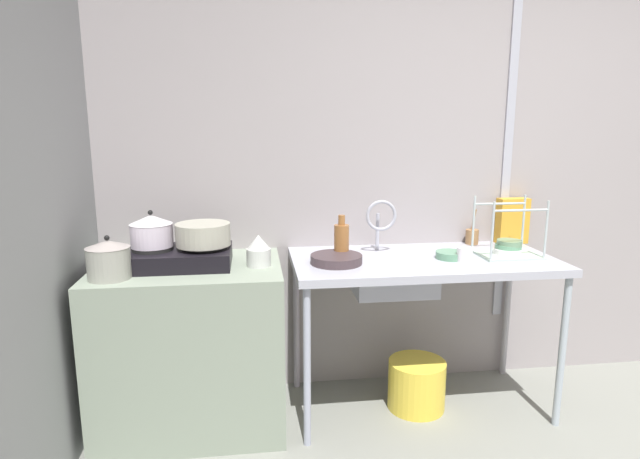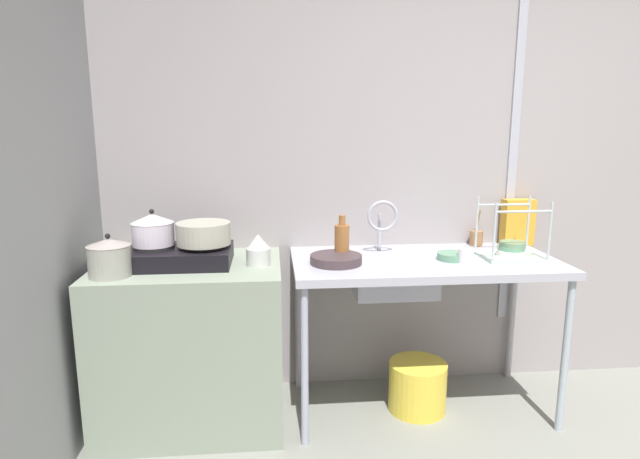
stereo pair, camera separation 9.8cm
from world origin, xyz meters
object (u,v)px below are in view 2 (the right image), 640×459
at_px(stove, 180,255).
at_px(percolator, 258,250).
at_px(pot_on_left_burner, 153,229).
at_px(bottle_by_sink, 342,241).
at_px(bucket_on_floor, 417,386).
at_px(frying_pan, 336,259).
at_px(small_bowl_on_drainboard, 452,256).
at_px(utensil_jar, 476,238).
at_px(pot_on_right_burner, 204,233).
at_px(sink_basin, 392,276).
at_px(dish_rack, 511,249).
at_px(cereal_box, 518,222).
at_px(faucet, 382,218).
at_px(cup_by_rack, 466,256).
at_px(pot_beside_stove, 109,257).

xyz_separation_m(stove, percolator, (0.39, -0.05, 0.03)).
height_order(pot_on_left_burner, bottle_by_sink, pot_on_left_burner).
distance_m(stove, bucket_on_floor, 1.44).
bearing_deg(frying_pan, small_bowl_on_drainboard, 1.97).
bearing_deg(utensil_jar, pot_on_left_burner, -171.18).
height_order(percolator, small_bowl_on_drainboard, percolator).
xyz_separation_m(pot_on_right_burner, percolator, (0.27, -0.05, -0.08)).
distance_m(sink_basin, dish_rack, 0.64).
xyz_separation_m(percolator, bucket_on_floor, (0.84, 0.02, -0.78)).
bearing_deg(sink_basin, pot_on_left_burner, 179.81).
bearing_deg(cereal_box, dish_rack, -122.73).
height_order(faucet, cup_by_rack, faucet).
xyz_separation_m(small_bowl_on_drainboard, utensil_jar, (0.25, 0.31, 0.03)).
xyz_separation_m(stove, dish_rack, (1.70, -0.02, 0.00)).
bearing_deg(percolator, frying_pan, -0.99).
height_order(pot_on_left_burner, utensil_jar, pot_on_left_burner).
height_order(stove, percolator, percolator).
bearing_deg(pot_on_left_burner, pot_beside_stove, -131.84).
distance_m(stove, small_bowl_on_drainboard, 1.38).
bearing_deg(stove, cereal_box, 8.22).
xyz_separation_m(frying_pan, dish_rack, (0.92, 0.04, 0.02)).
distance_m(frying_pan, dish_rack, 0.93).
relative_size(pot_beside_stove, sink_basin, 0.48).
relative_size(frying_pan, cup_by_rack, 3.32).
distance_m(pot_on_right_burner, frying_pan, 0.67).
relative_size(frying_pan, small_bowl_on_drainboard, 1.71).
relative_size(cup_by_rack, bucket_on_floor, 0.25).
xyz_separation_m(stove, sink_basin, (1.07, -0.00, -0.13)).
bearing_deg(cereal_box, bottle_by_sink, -169.86).
xyz_separation_m(cup_by_rack, small_bowl_on_drainboard, (-0.05, 0.07, -0.02)).
xyz_separation_m(faucet, small_bowl_on_drainboard, (0.33, -0.17, -0.17)).
bearing_deg(dish_rack, utensil_jar, 104.01).
bearing_deg(pot_beside_stove, bucket_on_floor, 5.71).
xyz_separation_m(stove, bucket_on_floor, (1.22, -0.03, -0.75)).
bearing_deg(pot_beside_stove, faucet, 13.37).
bearing_deg(pot_beside_stove, stove, 32.40).
xyz_separation_m(pot_on_left_burner, cereal_box, (1.99, 0.27, -0.05)).
distance_m(cereal_box, utensil_jar, 0.26).
relative_size(stove, pot_beside_stove, 2.54).
bearing_deg(pot_beside_stove, pot_on_left_burner, 48.16).
bearing_deg(cereal_box, small_bowl_on_drainboard, -150.60).
relative_size(percolator, utensil_jar, 0.75).
relative_size(pot_on_right_burner, sink_basin, 0.64).
xyz_separation_m(sink_basin, bottle_by_sink, (-0.26, 0.04, 0.18)).
xyz_separation_m(sink_basin, faucet, (-0.03, 0.14, 0.28)).
distance_m(pot_on_left_burner, faucet, 1.17).
height_order(pot_beside_stove, frying_pan, pot_beside_stove).
relative_size(pot_on_right_burner, cup_by_rack, 3.38).
relative_size(cup_by_rack, small_bowl_on_drainboard, 0.52).
relative_size(sink_basin, bucket_on_floor, 1.34).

